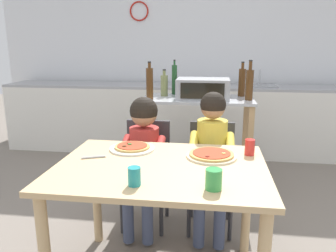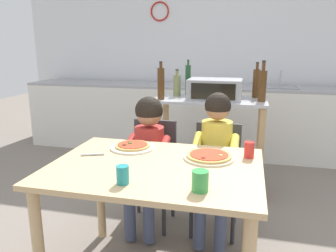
{
  "view_description": "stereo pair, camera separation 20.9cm",
  "coord_description": "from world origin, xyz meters",
  "px_view_note": "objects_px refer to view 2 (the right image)",
  "views": [
    {
      "loc": [
        0.28,
        -1.71,
        1.4
      ],
      "look_at": [
        0.0,
        0.3,
        0.9
      ],
      "focal_mm": 35.45,
      "sensor_mm": 36.0,
      "label": 1
    },
    {
      "loc": [
        0.48,
        -1.67,
        1.4
      ],
      "look_at": [
        0.0,
        0.3,
        0.9
      ],
      "focal_mm": 35.45,
      "sensor_mm": 36.0,
      "label": 2
    }
  ],
  "objects_px": {
    "bottle_slim_sauce": "(262,85)",
    "dining_table": "(155,183)",
    "kitchen_island_cart": "(209,130)",
    "child_in_red_shirt": "(147,146)",
    "pizza_plate_white": "(133,146)",
    "bottle_squat_spirits": "(177,85)",
    "bottle_dark_olive_oil": "(188,79)",
    "drinking_cup_red": "(249,150)",
    "drinking_cup_green": "(200,181)",
    "drinking_cup_teal": "(123,175)",
    "toaster_oven": "(215,89)",
    "dining_chair_left": "(152,165)",
    "child_in_yellow_shirt": "(216,150)",
    "bottle_brown_beer": "(256,83)",
    "pizza_plate_cream": "(209,156)",
    "bottle_clear_vinegar": "(161,83)",
    "dining_chair_right": "(216,170)",
    "serving_spoon": "(93,155)"
  },
  "relations": [
    {
      "from": "bottle_brown_beer",
      "to": "drinking_cup_teal",
      "type": "relative_size",
      "value": 3.69
    },
    {
      "from": "pizza_plate_cream",
      "to": "serving_spoon",
      "type": "relative_size",
      "value": 2.13
    },
    {
      "from": "child_in_yellow_shirt",
      "to": "drinking_cup_green",
      "type": "distance_m",
      "value": 0.87
    },
    {
      "from": "bottle_brown_beer",
      "to": "drinking_cup_red",
      "type": "bearing_deg",
      "value": -91.89
    },
    {
      "from": "pizza_plate_white",
      "to": "drinking_cup_green",
      "type": "height_order",
      "value": "drinking_cup_green"
    },
    {
      "from": "pizza_plate_cream",
      "to": "toaster_oven",
      "type": "bearing_deg",
      "value": 94.55
    },
    {
      "from": "toaster_oven",
      "to": "serving_spoon",
      "type": "relative_size",
      "value": 3.47
    },
    {
      "from": "toaster_oven",
      "to": "bottle_clear_vinegar",
      "type": "xyz_separation_m",
      "value": [
        -0.48,
        -0.15,
        0.06
      ]
    },
    {
      "from": "dining_chair_left",
      "to": "toaster_oven",
      "type": "bearing_deg",
      "value": 60.81
    },
    {
      "from": "bottle_clear_vinegar",
      "to": "child_in_red_shirt",
      "type": "relative_size",
      "value": 0.34
    },
    {
      "from": "child_in_yellow_shirt",
      "to": "pizza_plate_white",
      "type": "height_order",
      "value": "child_in_yellow_shirt"
    },
    {
      "from": "drinking_cup_teal",
      "to": "child_in_yellow_shirt",
      "type": "bearing_deg",
      "value": 67.44
    },
    {
      "from": "drinking_cup_red",
      "to": "toaster_oven",
      "type": "bearing_deg",
      "value": 105.61
    },
    {
      "from": "bottle_slim_sauce",
      "to": "dining_table",
      "type": "relative_size",
      "value": 0.31
    },
    {
      "from": "bottle_slim_sauce",
      "to": "drinking_cup_green",
      "type": "height_order",
      "value": "bottle_slim_sauce"
    },
    {
      "from": "drinking_cup_red",
      "to": "drinking_cup_green",
      "type": "relative_size",
      "value": 0.98
    },
    {
      "from": "bottle_brown_beer",
      "to": "serving_spoon",
      "type": "height_order",
      "value": "bottle_brown_beer"
    },
    {
      "from": "dining_table",
      "to": "pizza_plate_white",
      "type": "height_order",
      "value": "pizza_plate_white"
    },
    {
      "from": "bottle_slim_sauce",
      "to": "drinking_cup_teal",
      "type": "height_order",
      "value": "bottle_slim_sauce"
    },
    {
      "from": "pizza_plate_cream",
      "to": "drinking_cup_green",
      "type": "xyz_separation_m",
      "value": [
        0.01,
        -0.45,
        0.04
      ]
    },
    {
      "from": "dining_chair_right",
      "to": "pizza_plate_cream",
      "type": "distance_m",
      "value": 0.6
    },
    {
      "from": "bottle_slim_sauce",
      "to": "dining_table",
      "type": "height_order",
      "value": "bottle_slim_sauce"
    },
    {
      "from": "child_in_red_shirt",
      "to": "pizza_plate_white",
      "type": "xyz_separation_m",
      "value": [
        -0.0,
        -0.32,
        0.09
      ]
    },
    {
      "from": "child_in_yellow_shirt",
      "to": "drinking_cup_teal",
      "type": "height_order",
      "value": "child_in_yellow_shirt"
    },
    {
      "from": "bottle_dark_olive_oil",
      "to": "dining_table",
      "type": "relative_size",
      "value": 0.3
    },
    {
      "from": "bottle_dark_olive_oil",
      "to": "dining_chair_right",
      "type": "distance_m",
      "value": 1.16
    },
    {
      "from": "dining_chair_left",
      "to": "child_in_yellow_shirt",
      "type": "bearing_deg",
      "value": -11.99
    },
    {
      "from": "bottle_dark_olive_oil",
      "to": "child_in_red_shirt",
      "type": "relative_size",
      "value": 0.34
    },
    {
      "from": "bottle_slim_sauce",
      "to": "serving_spoon",
      "type": "distance_m",
      "value": 1.67
    },
    {
      "from": "dining_chair_left",
      "to": "drinking_cup_teal",
      "type": "distance_m",
      "value": 1.03
    },
    {
      "from": "dining_table",
      "to": "drinking_cup_teal",
      "type": "height_order",
      "value": "drinking_cup_teal"
    },
    {
      "from": "pizza_plate_white",
      "to": "serving_spoon",
      "type": "relative_size",
      "value": 2.04
    },
    {
      "from": "bottle_squat_spirits",
      "to": "bottle_dark_olive_oil",
      "type": "distance_m",
      "value": 0.16
    },
    {
      "from": "pizza_plate_white",
      "to": "drinking_cup_green",
      "type": "relative_size",
      "value": 2.92
    },
    {
      "from": "drinking_cup_teal",
      "to": "drinking_cup_red",
      "type": "height_order",
      "value": "drinking_cup_red"
    },
    {
      "from": "kitchen_island_cart",
      "to": "dining_table",
      "type": "height_order",
      "value": "kitchen_island_cart"
    },
    {
      "from": "pizza_plate_white",
      "to": "dining_table",
      "type": "bearing_deg",
      "value": -48.65
    },
    {
      "from": "child_in_red_shirt",
      "to": "drinking_cup_green",
      "type": "relative_size",
      "value": 10.34
    },
    {
      "from": "kitchen_island_cart",
      "to": "child_in_red_shirt",
      "type": "relative_size",
      "value": 1.03
    },
    {
      "from": "kitchen_island_cart",
      "to": "bottle_slim_sauce",
      "type": "relative_size",
      "value": 2.9
    },
    {
      "from": "bottle_squat_spirits",
      "to": "drinking_cup_green",
      "type": "distance_m",
      "value": 1.86
    },
    {
      "from": "drinking_cup_teal",
      "to": "dining_chair_left",
      "type": "bearing_deg",
      "value": 98.37
    },
    {
      "from": "dining_table",
      "to": "serving_spoon",
      "type": "relative_size",
      "value": 8.35
    },
    {
      "from": "toaster_oven",
      "to": "drinking_cup_green",
      "type": "bearing_deg",
      "value": -86.23
    },
    {
      "from": "bottle_clear_vinegar",
      "to": "dining_chair_right",
      "type": "xyz_separation_m",
      "value": [
        0.58,
        -0.56,
        -0.58
      ]
    },
    {
      "from": "dining_chair_right",
      "to": "toaster_oven",
      "type": "bearing_deg",
      "value": 97.89
    },
    {
      "from": "bottle_brown_beer",
      "to": "child_in_yellow_shirt",
      "type": "bearing_deg",
      "value": -105.15
    },
    {
      "from": "dining_chair_right",
      "to": "pizza_plate_white",
      "type": "distance_m",
      "value": 0.73
    },
    {
      "from": "bottle_squat_spirits",
      "to": "serving_spoon",
      "type": "distance_m",
      "value": 1.48
    },
    {
      "from": "bottle_brown_beer",
      "to": "child_in_yellow_shirt",
      "type": "height_order",
      "value": "bottle_brown_beer"
    }
  ]
}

